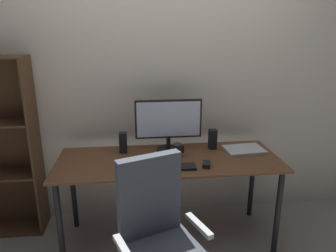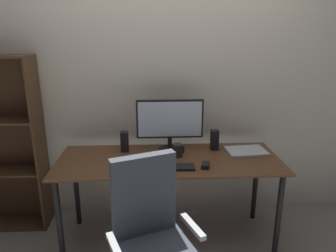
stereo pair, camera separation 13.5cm
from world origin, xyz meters
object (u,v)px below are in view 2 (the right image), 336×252
at_px(laptop, 246,151).
at_px(office_chair, 153,248).
at_px(monitor, 170,122).
at_px(speaker_right, 214,140).
at_px(coffee_mug, 178,150).
at_px(keyboard, 175,167).
at_px(desk, 169,168).
at_px(mouse, 206,165).
at_px(speaker_left, 125,142).

bearing_deg(laptop, office_chair, -139.29).
bearing_deg(monitor, speaker_right, -1.19).
distance_m(coffee_mug, laptop, 0.58).
bearing_deg(keyboard, desk, 101.80).
distance_m(monitor, laptop, 0.68).
bearing_deg(office_chair, mouse, 32.01).
bearing_deg(speaker_right, desk, -155.26).
bearing_deg(monitor, laptop, -8.39).
xyz_separation_m(keyboard, speaker_left, (-0.39, 0.37, 0.08)).
distance_m(mouse, speaker_right, 0.39).
relative_size(mouse, office_chair, 0.10).
relative_size(laptop, speaker_right, 1.88).
relative_size(laptop, speaker_left, 1.88).
bearing_deg(keyboard, speaker_right, 46.87).
bearing_deg(monitor, desk, -95.62).
bearing_deg(office_chair, coffee_mug, 53.30).
xyz_separation_m(mouse, laptop, (0.39, 0.28, -0.01)).
distance_m(mouse, coffee_mug, 0.29).
xyz_separation_m(coffee_mug, speaker_right, (0.33, 0.14, 0.03)).
bearing_deg(mouse, laptop, 50.10).
height_order(keyboard, coffee_mug, coffee_mug).
distance_m(coffee_mug, office_chair, 0.85).
distance_m(desk, keyboard, 0.21).
relative_size(monitor, speaker_right, 3.25).
bearing_deg(laptop, monitor, 166.69).
relative_size(desk, speaker_right, 10.32).
xyz_separation_m(desk, monitor, (0.02, 0.19, 0.33)).
distance_m(laptop, office_chair, 1.17).
relative_size(desk, office_chair, 1.74).
xyz_separation_m(laptop, speaker_left, (-1.01, 0.09, 0.07)).
bearing_deg(monitor, speaker_left, -178.81).
xyz_separation_m(keyboard, laptop, (0.62, 0.28, 0.00)).
distance_m(keyboard, speaker_right, 0.52).
xyz_separation_m(desk, speaker_left, (-0.36, 0.18, 0.17)).
relative_size(speaker_left, office_chair, 0.17).
height_order(monitor, office_chair, monitor).
bearing_deg(mouse, coffee_mug, 145.94).
distance_m(keyboard, speaker_left, 0.54).
height_order(coffee_mug, laptop, coffee_mug).
xyz_separation_m(desk, coffee_mug, (0.07, 0.04, 0.13)).
xyz_separation_m(laptop, speaker_right, (-0.25, 0.09, 0.07)).
xyz_separation_m(monitor, office_chair, (-0.16, -0.90, -0.53)).
distance_m(monitor, speaker_left, 0.41).
bearing_deg(keyboard, mouse, 3.48).
distance_m(keyboard, laptop, 0.68).
bearing_deg(desk, monitor, 84.38).
bearing_deg(coffee_mug, mouse, -48.84).
bearing_deg(desk, keyboard, -79.83).
bearing_deg(speaker_left, office_chair, -76.02).
relative_size(speaker_right, office_chair, 0.17).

